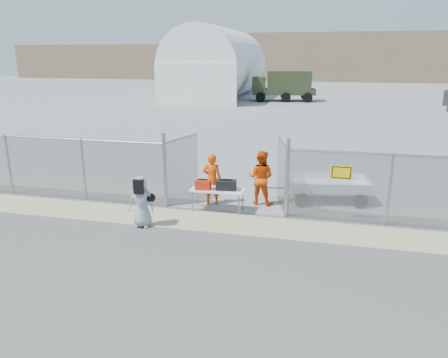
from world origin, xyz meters
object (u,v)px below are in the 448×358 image
(folding_table, at_px, (218,200))
(security_worker_right, at_px, (261,178))
(security_worker_left, at_px, (212,179))
(visitor, at_px, (142,202))
(utility_trailer, at_px, (328,189))

(folding_table, relative_size, security_worker_right, 0.93)
(security_worker_left, height_order, security_worker_right, security_worker_right)
(folding_table, distance_m, security_worker_left, 0.88)
(visitor, bearing_deg, utility_trailer, 29.23)
(folding_table, bearing_deg, utility_trailer, 29.42)
(security_worker_right, bearing_deg, visitor, 50.70)
(folding_table, xyz_separation_m, visitor, (-1.83, -1.83, 0.40))
(folding_table, bearing_deg, security_worker_right, 39.18)
(security_worker_left, relative_size, security_worker_right, 0.94)
(folding_table, distance_m, security_worker_right, 1.69)
(utility_trailer, bearing_deg, security_worker_right, -167.29)
(security_worker_right, xyz_separation_m, utility_trailer, (2.22, 0.93, -0.50))
(security_worker_right, distance_m, utility_trailer, 2.46)
(folding_table, bearing_deg, security_worker_left, 120.03)
(visitor, height_order, utility_trailer, visitor)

